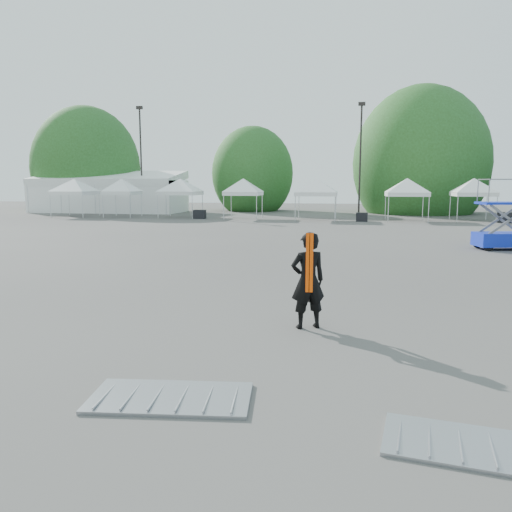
# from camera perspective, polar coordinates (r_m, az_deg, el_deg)

# --- Properties ---
(ground) EXTENTS (120.00, 120.00, 0.00)m
(ground) POSITION_cam_1_polar(r_m,az_deg,el_deg) (13.38, 2.01, -4.48)
(ground) COLOR #474442
(ground) RESTS_ON ground
(marquee) EXTENTS (15.00, 6.25, 4.23)m
(marquee) POSITION_cam_1_polar(r_m,az_deg,el_deg) (53.53, -16.43, 6.96)
(marquee) COLOR white
(marquee) RESTS_ON ground
(light_pole_west) EXTENTS (0.60, 0.25, 10.30)m
(light_pole_west) POSITION_cam_1_polar(r_m,az_deg,el_deg) (51.02, -13.02, 11.31)
(light_pole_west) COLOR black
(light_pole_west) RESTS_ON ground
(light_pole_east) EXTENTS (0.60, 0.25, 9.80)m
(light_pole_east) POSITION_cam_1_polar(r_m,az_deg,el_deg) (45.01, 11.84, 11.44)
(light_pole_east) COLOR black
(light_pole_east) RESTS_ON ground
(tree_far_w) EXTENTS (4.80, 4.80, 7.30)m
(tree_far_w) POSITION_cam_1_polar(r_m,az_deg,el_deg) (58.05, -18.79, 9.48)
(tree_far_w) COLOR #382314
(tree_far_w) RESTS_ON ground
(tree_mid_w) EXTENTS (4.16, 4.16, 6.33)m
(tree_mid_w) POSITION_cam_1_polar(r_m,az_deg,el_deg) (53.83, -0.40, 9.39)
(tree_mid_w) COLOR #382314
(tree_mid_w) RESTS_ON ground
(tree_mid_e) EXTENTS (5.12, 5.12, 7.79)m
(tree_mid_e) POSITION_cam_1_polar(r_m,az_deg,el_deg) (52.44, 18.27, 10.00)
(tree_mid_e) COLOR #382314
(tree_mid_e) RESTS_ON ground
(tent_a) EXTENTS (4.52, 4.52, 3.88)m
(tent_a) POSITION_cam_1_polar(r_m,az_deg,el_deg) (47.14, -20.05, 7.98)
(tent_a) COLOR silver
(tent_a) RESTS_ON ground
(tent_b) EXTENTS (3.77, 3.77, 3.88)m
(tent_b) POSITION_cam_1_polar(r_m,az_deg,el_deg) (45.51, -15.10, 8.19)
(tent_b) COLOR silver
(tent_b) RESTS_ON ground
(tent_c) EXTENTS (4.57, 4.57, 3.88)m
(tent_c) POSITION_cam_1_polar(r_m,az_deg,el_deg) (43.89, -8.66, 8.39)
(tent_c) COLOR silver
(tent_c) RESTS_ON ground
(tent_d) EXTENTS (4.15, 4.15, 3.88)m
(tent_d) POSITION_cam_1_polar(r_m,az_deg,el_deg) (41.94, -1.46, 8.49)
(tent_d) COLOR silver
(tent_d) RESTS_ON ground
(tent_e) EXTENTS (4.63, 4.63, 3.88)m
(tent_e) POSITION_cam_1_polar(r_m,az_deg,el_deg) (40.53, 6.94, 8.43)
(tent_e) COLOR silver
(tent_e) RESTS_ON ground
(tent_f) EXTENTS (4.45, 4.45, 3.88)m
(tent_f) POSITION_cam_1_polar(r_m,az_deg,el_deg) (41.05, 16.90, 8.13)
(tent_f) COLOR silver
(tent_f) RESTS_ON ground
(tent_g) EXTENTS (4.27, 4.27, 3.88)m
(tent_g) POSITION_cam_1_polar(r_m,az_deg,el_deg) (42.96, 23.66, 7.79)
(tent_g) COLOR silver
(tent_g) RESTS_ON ground
(man) EXTENTS (0.86, 0.74, 1.99)m
(man) POSITION_cam_1_polar(r_m,az_deg,el_deg) (10.25, 5.95, -2.79)
(man) COLOR black
(man) RESTS_ON ground
(scissor_lift) EXTENTS (2.64, 1.71, 3.14)m
(scissor_lift) POSITION_cam_1_polar(r_m,az_deg,el_deg) (24.93, 26.59, 4.29)
(scissor_lift) COLOR #0D2BB3
(scissor_lift) RESTS_ON ground
(barrier_left) EXTENTS (2.32, 1.34, 0.07)m
(barrier_left) POSITION_cam_1_polar(r_m,az_deg,el_deg) (7.28, -9.74, -15.59)
(barrier_left) COLOR #96989E
(barrier_left) RESTS_ON ground
(barrier_mid) EXTENTS (2.17, 1.32, 0.06)m
(barrier_mid) POSITION_cam_1_polar(r_m,az_deg,el_deg) (6.51, 23.88, -19.27)
(barrier_mid) COLOR #96989E
(barrier_mid) RESTS_ON ground
(crate_west) EXTENTS (0.97, 0.77, 0.74)m
(crate_west) POSITION_cam_1_polar(r_m,az_deg,el_deg) (41.91, -6.45, 4.76)
(crate_west) COLOR black
(crate_west) RESTS_ON ground
(crate_mid) EXTENTS (0.91, 0.73, 0.68)m
(crate_mid) POSITION_cam_1_polar(r_m,az_deg,el_deg) (39.60, 12.01, 4.37)
(crate_mid) COLOR black
(crate_mid) RESTS_ON ground
(crate_east) EXTENTS (1.13, 0.95, 0.78)m
(crate_east) POSITION_cam_1_polar(r_m,az_deg,el_deg) (41.90, 26.55, 3.96)
(crate_east) COLOR black
(crate_east) RESTS_ON ground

